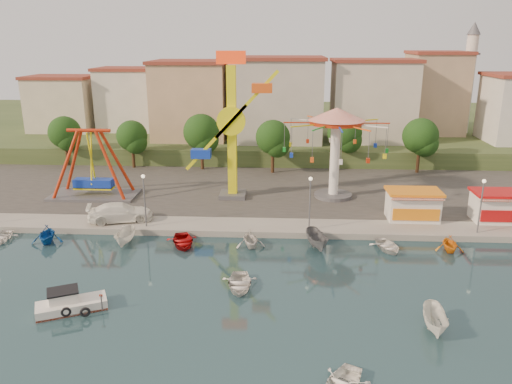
# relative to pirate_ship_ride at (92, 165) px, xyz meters

# --- Properties ---
(ground) EXTENTS (200.00, 200.00, 0.00)m
(ground) POSITION_rel_pirate_ship_ride_xyz_m (16.66, -22.42, -4.39)
(ground) COLOR #132935
(ground) RESTS_ON ground
(quay_deck) EXTENTS (200.00, 100.00, 0.60)m
(quay_deck) POSITION_rel_pirate_ship_ride_xyz_m (16.66, 39.58, -4.09)
(quay_deck) COLOR #9E998E
(quay_deck) RESTS_ON ground
(asphalt_pad) EXTENTS (90.00, 28.00, 0.01)m
(asphalt_pad) POSITION_rel_pirate_ship_ride_xyz_m (16.66, 7.58, -3.79)
(asphalt_pad) COLOR #4C4944
(asphalt_pad) RESTS_ON quay_deck
(hill_terrace) EXTENTS (200.00, 60.00, 3.00)m
(hill_terrace) POSITION_rel_pirate_ship_ride_xyz_m (16.66, 44.58, -2.89)
(hill_terrace) COLOR #384C26
(hill_terrace) RESTS_ON ground
(pirate_ship_ride) EXTENTS (10.00, 5.00, 8.00)m
(pirate_ship_ride) POSITION_rel_pirate_ship_ride_xyz_m (0.00, 0.00, 0.00)
(pirate_ship_ride) COLOR #59595E
(pirate_ship_ride) RESTS_ON quay_deck
(kamikaze_tower) EXTENTS (7.09, 3.10, 16.50)m
(kamikaze_tower) POSITION_rel_pirate_ship_ride_xyz_m (16.61, 0.42, 4.07)
(kamikaze_tower) COLOR #59595E
(kamikaze_tower) RESTS_ON quay_deck
(wave_swinger) EXTENTS (11.60, 11.60, 10.40)m
(wave_swinger) POSITION_rel_pirate_ship_ride_xyz_m (27.97, 1.23, 3.80)
(wave_swinger) COLOR #59595E
(wave_swinger) RESTS_ON quay_deck
(booth_left) EXTENTS (5.40, 3.78, 3.08)m
(booth_left) POSITION_rel_pirate_ship_ride_xyz_m (35.32, -5.93, -2.23)
(booth_left) COLOR white
(booth_left) RESTS_ON quay_deck
(booth_mid) EXTENTS (5.40, 3.78, 3.08)m
(booth_mid) POSITION_rel_pirate_ship_ride_xyz_m (43.90, -5.93, -2.23)
(booth_mid) COLOR white
(booth_mid) RESTS_ON quay_deck
(lamp_post_1) EXTENTS (0.14, 0.14, 5.00)m
(lamp_post_1) POSITION_rel_pirate_ship_ride_xyz_m (8.66, -9.42, -1.29)
(lamp_post_1) COLOR #59595E
(lamp_post_1) RESTS_ON quay_deck
(lamp_post_2) EXTENTS (0.14, 0.14, 5.00)m
(lamp_post_2) POSITION_rel_pirate_ship_ride_xyz_m (24.66, -9.42, -1.29)
(lamp_post_2) COLOR #59595E
(lamp_post_2) RESTS_ON quay_deck
(lamp_post_3) EXTENTS (0.14, 0.14, 5.00)m
(lamp_post_3) POSITION_rel_pirate_ship_ride_xyz_m (40.66, -9.42, -1.29)
(lamp_post_3) COLOR #59595E
(lamp_post_3) RESTS_ON quay_deck
(tree_0) EXTENTS (4.60, 4.60, 7.19)m
(tree_0) POSITION_rel_pirate_ship_ride_xyz_m (-9.34, 14.56, 1.08)
(tree_0) COLOR #382314
(tree_0) RESTS_ON quay_deck
(tree_1) EXTENTS (4.35, 4.35, 6.80)m
(tree_1) POSITION_rel_pirate_ship_ride_xyz_m (0.66, 13.82, 0.81)
(tree_1) COLOR #382314
(tree_1) RESTS_ON quay_deck
(tree_2) EXTENTS (5.02, 5.02, 7.85)m
(tree_2) POSITION_rel_pirate_ship_ride_xyz_m (10.66, 13.39, 1.52)
(tree_2) COLOR #382314
(tree_2) RESTS_ON quay_deck
(tree_3) EXTENTS (4.68, 4.68, 7.32)m
(tree_3) POSITION_rel_pirate_ship_ride_xyz_m (20.66, 11.94, 1.16)
(tree_3) COLOR #382314
(tree_3) RESTS_ON quay_deck
(tree_4) EXTENTS (4.86, 4.86, 7.60)m
(tree_4) POSITION_rel_pirate_ship_ride_xyz_m (30.66, 14.94, 1.35)
(tree_4) COLOR #382314
(tree_4) RESTS_ON quay_deck
(tree_5) EXTENTS (4.83, 4.83, 7.54)m
(tree_5) POSITION_rel_pirate_ship_ride_xyz_m (40.66, 13.12, 1.31)
(tree_5) COLOR #382314
(tree_5) RESTS_ON quay_deck
(building_0) EXTENTS (9.26, 9.53, 11.87)m
(building_0) POSITION_rel_pirate_ship_ride_xyz_m (-16.71, 23.65, 4.54)
(building_0) COLOR beige
(building_0) RESTS_ON hill_terrace
(building_1) EXTENTS (12.33, 9.01, 8.63)m
(building_1) POSITION_rel_pirate_ship_ride_xyz_m (-4.67, 28.96, 2.92)
(building_1) COLOR silver
(building_1) RESTS_ON hill_terrace
(building_2) EXTENTS (11.95, 9.28, 11.23)m
(building_2) POSITION_rel_pirate_ship_ride_xyz_m (8.47, 29.54, 4.22)
(building_2) COLOR tan
(building_2) RESTS_ON hill_terrace
(building_3) EXTENTS (12.59, 10.50, 9.20)m
(building_3) POSITION_rel_pirate_ship_ride_xyz_m (22.26, 26.38, 3.20)
(building_3) COLOR beige
(building_3) RESTS_ON hill_terrace
(building_4) EXTENTS (10.75, 9.23, 9.24)m
(building_4) POSITION_rel_pirate_ship_ride_xyz_m (35.73, 29.78, 3.22)
(building_4) COLOR beige
(building_4) RESTS_ON hill_terrace
(building_5) EXTENTS (12.77, 10.96, 11.21)m
(building_5) POSITION_rel_pirate_ship_ride_xyz_m (49.03, 27.91, 4.21)
(building_5) COLOR tan
(building_5) RESTS_ON hill_terrace
(minaret) EXTENTS (2.80, 2.80, 18.00)m
(minaret) POSITION_rel_pirate_ship_ride_xyz_m (52.66, 31.58, 8.15)
(minaret) COLOR silver
(minaret) RESTS_ON hill_terrace
(cabin_motorboat) EXTENTS (5.02, 3.63, 1.66)m
(cabin_motorboat) POSITION_rel_pirate_ship_ride_xyz_m (7.22, -24.48, -3.95)
(cabin_motorboat) COLOR white
(cabin_motorboat) RESTS_ON ground
(rowboat_a) EXTENTS (3.00, 4.02, 0.80)m
(rowboat_a) POSITION_rel_pirate_ship_ride_xyz_m (18.82, -20.61, -4.00)
(rowboat_a) COLOR white
(rowboat_a) RESTS_ON ground
(skiff) EXTENTS (1.91, 3.95, 1.47)m
(skiff) POSITION_rel_pirate_ship_ride_xyz_m (32.07, -25.74, -3.66)
(skiff) COLOR white
(skiff) RESTS_ON ground
(van) EXTENTS (6.84, 4.23, 1.85)m
(van) POSITION_rel_pirate_ship_ride_xyz_m (5.67, -8.08, -2.87)
(van) COLOR white
(van) RESTS_ON quay_deck
(moored_boat_1) EXTENTS (3.52, 3.85, 1.72)m
(moored_boat_1) POSITION_rel_pirate_ship_ride_xyz_m (0.10, -12.62, -3.53)
(moored_boat_1) COLOR #124FA3
(moored_boat_1) RESTS_ON ground
(moored_boat_2) EXTENTS (1.47, 3.83, 1.47)m
(moored_boat_2) POSITION_rel_pirate_ship_ride_xyz_m (7.55, -12.62, -3.66)
(moored_boat_2) COLOR silver
(moored_boat_2) RESTS_ON ground
(moored_boat_3) EXTENTS (3.83, 4.62, 0.83)m
(moored_boat_3) POSITION_rel_pirate_ship_ride_xyz_m (12.89, -12.62, -3.98)
(moored_boat_3) COLOR #AD0D10
(moored_boat_3) RESTS_ON ground
(moored_boat_4) EXTENTS (3.37, 3.67, 1.62)m
(moored_boat_4) POSITION_rel_pirate_ship_ride_xyz_m (19.14, -12.62, -3.58)
(moored_boat_4) COLOR beige
(moored_boat_4) RESTS_ON ground
(moored_boat_5) EXTENTS (2.46, 4.37, 1.59)m
(moored_boat_5) POSITION_rel_pirate_ship_ride_xyz_m (25.24, -12.62, -3.60)
(moored_boat_5) COLOR slate
(moored_boat_5) RESTS_ON ground
(moored_boat_6) EXTENTS (3.39, 4.07, 0.73)m
(moored_boat_6) POSITION_rel_pirate_ship_ride_xyz_m (31.61, -12.62, -4.03)
(moored_boat_6) COLOR white
(moored_boat_6) RESTS_ON ground
(moored_boat_7) EXTENTS (2.62, 2.99, 1.51)m
(moored_boat_7) POSITION_rel_pirate_ship_ride_xyz_m (37.08, -12.62, -3.64)
(moored_boat_7) COLOR orange
(moored_boat_7) RESTS_ON ground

